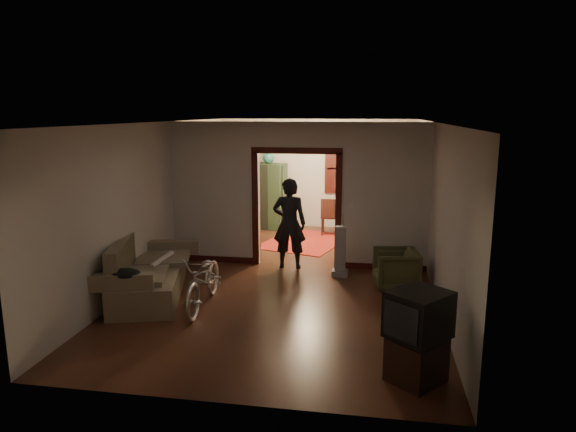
% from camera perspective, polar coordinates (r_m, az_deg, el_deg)
% --- Properties ---
extents(floor, '(5.00, 8.50, 0.01)m').
position_cam_1_polar(floor, '(9.52, 0.30, -6.73)').
color(floor, '#351A11').
rests_on(floor, ground).
extents(ceiling, '(5.00, 8.50, 0.01)m').
position_cam_1_polar(ceiling, '(9.04, 0.32, 10.36)').
color(ceiling, white).
rests_on(ceiling, floor).
extents(wall_back, '(5.00, 0.02, 2.80)m').
position_cam_1_polar(wall_back, '(13.35, 3.21, 4.71)').
color(wall_back, beige).
rests_on(wall_back, floor).
extents(wall_left, '(0.02, 8.50, 2.80)m').
position_cam_1_polar(wall_left, '(9.88, -14.16, 1.96)').
color(wall_left, beige).
rests_on(wall_left, floor).
extents(wall_right, '(0.02, 8.50, 2.80)m').
position_cam_1_polar(wall_right, '(9.13, 16.00, 1.09)').
color(wall_right, beige).
rests_on(wall_right, floor).
extents(partition_wall, '(5.00, 0.14, 2.80)m').
position_cam_1_polar(partition_wall, '(9.91, 1.00, 2.33)').
color(partition_wall, beige).
rests_on(partition_wall, floor).
extents(door_casing, '(1.74, 0.20, 2.32)m').
position_cam_1_polar(door_casing, '(9.96, 0.99, 0.63)').
color(door_casing, '#350F0C').
rests_on(door_casing, floor).
extents(far_window, '(0.98, 0.06, 1.28)m').
position_cam_1_polar(far_window, '(13.24, 6.23, 5.25)').
color(far_window, black).
rests_on(far_window, wall_back).
extents(chandelier, '(0.24, 0.24, 0.24)m').
position_cam_1_polar(chandelier, '(11.53, 2.31, 8.38)').
color(chandelier, '#FFE0A5').
rests_on(chandelier, ceiling).
extents(light_switch, '(0.08, 0.01, 0.12)m').
position_cam_1_polar(light_switch, '(9.77, 7.03, 1.22)').
color(light_switch, silver).
rests_on(light_switch, partition_wall).
extents(sofa, '(1.52, 2.35, 1.00)m').
position_cam_1_polar(sofa, '(8.70, -15.20, -5.48)').
color(sofa, brown).
rests_on(sofa, floor).
extents(rolled_paper, '(0.11, 0.85, 0.11)m').
position_cam_1_polar(rolled_paper, '(8.92, -13.83, -4.79)').
color(rolled_paper, beige).
rests_on(rolled_paper, sofa).
extents(jacket, '(0.47, 0.35, 0.14)m').
position_cam_1_polar(jacket, '(7.85, -17.69, -6.11)').
color(jacket, black).
rests_on(jacket, sofa).
extents(bicycle, '(0.68, 1.72, 0.89)m').
position_cam_1_polar(bicycle, '(8.08, -9.30, -6.96)').
color(bicycle, silver).
rests_on(bicycle, floor).
extents(armchair, '(0.83, 0.81, 0.67)m').
position_cam_1_polar(armchair, '(9.05, 11.90, -5.75)').
color(armchair, '#444627').
rests_on(armchair, floor).
extents(tv_stand, '(0.74, 0.75, 0.50)m').
position_cam_1_polar(tv_stand, '(6.15, 14.07, -15.24)').
color(tv_stand, black).
rests_on(tv_stand, floor).
extents(crt_tv, '(0.82, 0.82, 0.53)m').
position_cam_1_polar(crt_tv, '(5.93, 14.33, -10.55)').
color(crt_tv, black).
rests_on(crt_tv, tv_stand).
extents(vacuum, '(0.32, 0.28, 0.95)m').
position_cam_1_polar(vacuum, '(9.46, 5.84, -3.92)').
color(vacuum, gray).
rests_on(vacuum, floor).
extents(person, '(0.66, 0.45, 1.76)m').
position_cam_1_polar(person, '(9.83, 0.15, -0.84)').
color(person, black).
rests_on(person, floor).
extents(oriental_rug, '(2.16, 2.51, 0.02)m').
position_cam_1_polar(oriental_rug, '(11.99, 1.86, -2.84)').
color(oriental_rug, maroon).
rests_on(oriental_rug, floor).
extents(locker, '(0.94, 0.68, 1.70)m').
position_cam_1_polar(locker, '(13.19, -2.14, 2.21)').
color(locker, '#233721').
rests_on(locker, floor).
extents(globe, '(0.29, 0.29, 0.29)m').
position_cam_1_polar(globe, '(13.05, -2.17, 6.94)').
color(globe, '#1E5972').
rests_on(globe, locker).
extents(desk, '(0.98, 0.55, 0.72)m').
position_cam_1_polar(desk, '(12.94, 7.56, -0.27)').
color(desk, black).
rests_on(desk, floor).
extents(desk_chair, '(0.52, 0.52, 0.92)m').
position_cam_1_polar(desk_chair, '(12.60, 4.68, -0.05)').
color(desk_chair, black).
rests_on(desk_chair, floor).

